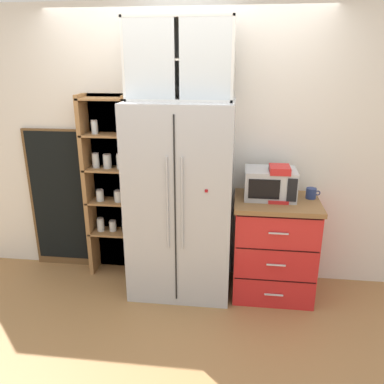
% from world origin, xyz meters
% --- Properties ---
extents(ground_plane, '(10.70, 10.70, 0.00)m').
position_xyz_m(ground_plane, '(0.00, 0.00, 0.00)').
color(ground_plane, '#9E7042').
extents(wall_back_cream, '(5.00, 0.10, 2.55)m').
position_xyz_m(wall_back_cream, '(0.00, 0.40, 1.27)').
color(wall_back_cream, silver).
rests_on(wall_back_cream, ground).
extents(refrigerator, '(0.90, 0.65, 1.75)m').
position_xyz_m(refrigerator, '(0.00, 0.04, 0.88)').
color(refrigerator, '#B7BABF').
rests_on(refrigerator, ground).
extents(pantry_shelf_column, '(0.51, 0.26, 1.78)m').
position_xyz_m(pantry_shelf_column, '(-0.73, 0.30, 0.91)').
color(pantry_shelf_column, brown).
rests_on(pantry_shelf_column, ground).
extents(counter_cabinet, '(0.74, 0.60, 0.91)m').
position_xyz_m(counter_cabinet, '(0.84, 0.07, 0.46)').
color(counter_cabinet, red).
rests_on(counter_cabinet, ground).
extents(microwave, '(0.44, 0.33, 0.26)m').
position_xyz_m(microwave, '(0.78, 0.11, 1.04)').
color(microwave, '#B7BABF').
rests_on(microwave, counter_cabinet).
extents(coffee_maker, '(0.17, 0.20, 0.31)m').
position_xyz_m(coffee_maker, '(0.84, 0.07, 1.07)').
color(coffee_maker, red).
rests_on(coffee_maker, counter_cabinet).
extents(mug_navy, '(0.12, 0.09, 0.09)m').
position_xyz_m(mug_navy, '(1.14, 0.14, 0.96)').
color(mug_navy, navy).
rests_on(mug_navy, counter_cabinet).
extents(mug_charcoal, '(0.12, 0.09, 0.09)m').
position_xyz_m(mug_charcoal, '(0.85, 0.05, 0.96)').
color(mug_charcoal, '#2D2D33').
rests_on(mug_charcoal, counter_cabinet).
extents(bottle_green, '(0.07, 0.07, 0.28)m').
position_xyz_m(bottle_green, '(0.84, 0.04, 1.04)').
color(bottle_green, '#285B33').
rests_on(bottle_green, counter_cabinet).
extents(bottle_cobalt, '(0.07, 0.07, 0.25)m').
position_xyz_m(bottle_cobalt, '(0.84, 0.15, 1.02)').
color(bottle_cobalt, navy).
rests_on(bottle_cobalt, counter_cabinet).
extents(upper_cabinet, '(0.87, 0.32, 0.64)m').
position_xyz_m(upper_cabinet, '(-0.00, 0.09, 2.07)').
color(upper_cabinet, silver).
rests_on(upper_cabinet, refrigerator).
extents(chalkboard_menu, '(0.60, 0.04, 1.45)m').
position_xyz_m(chalkboard_menu, '(-1.30, 0.33, 0.73)').
color(chalkboard_menu, brown).
rests_on(chalkboard_menu, ground).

